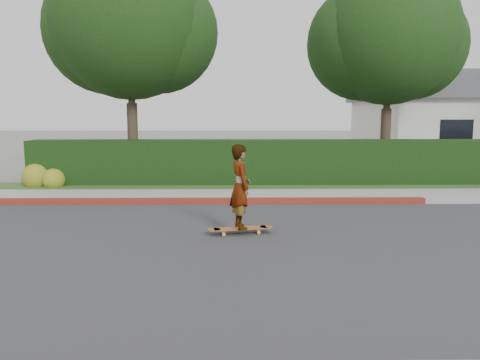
# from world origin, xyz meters

# --- Properties ---
(ground) EXTENTS (120.00, 120.00, 0.00)m
(ground) POSITION_xyz_m (0.00, 0.00, 0.00)
(ground) COLOR slate
(ground) RESTS_ON ground
(road) EXTENTS (60.00, 8.00, 0.01)m
(road) POSITION_xyz_m (0.00, 0.00, 0.01)
(road) COLOR #2D2D30
(road) RESTS_ON ground
(curb_far) EXTENTS (60.00, 0.20, 0.15)m
(curb_far) POSITION_xyz_m (0.00, 4.10, 0.07)
(curb_far) COLOR #9E9E99
(curb_far) RESTS_ON ground
(curb_red_section) EXTENTS (12.00, 0.21, 0.15)m
(curb_red_section) POSITION_xyz_m (-5.00, 4.10, 0.08)
(curb_red_section) COLOR maroon
(curb_red_section) RESTS_ON ground
(sidewalk_far) EXTENTS (60.00, 1.60, 0.12)m
(sidewalk_far) POSITION_xyz_m (0.00, 5.00, 0.06)
(sidewalk_far) COLOR gray
(sidewalk_far) RESTS_ON ground
(planting_strip) EXTENTS (60.00, 1.60, 0.10)m
(planting_strip) POSITION_xyz_m (0.00, 6.60, 0.05)
(planting_strip) COLOR #2D4C1E
(planting_strip) RESTS_ON ground
(hedge) EXTENTS (15.00, 1.00, 1.50)m
(hedge) POSITION_xyz_m (-3.00, 7.20, 0.75)
(hedge) COLOR black
(hedge) RESTS_ON ground
(flowering_shrub) EXTENTS (1.40, 1.00, 0.90)m
(flowering_shrub) POSITION_xyz_m (-10.01, 6.74, 0.33)
(flowering_shrub) COLOR #2D4C19
(flowering_shrub) RESTS_ON ground
(tree_left) EXTENTS (5.99, 5.21, 8.00)m
(tree_left) POSITION_xyz_m (-7.51, 8.69, 5.26)
(tree_left) COLOR #33261C
(tree_left) RESTS_ON ground
(tree_center) EXTENTS (5.66, 4.84, 7.44)m
(tree_center) POSITION_xyz_m (1.49, 9.19, 4.90)
(tree_center) COLOR #33261C
(tree_center) RESTS_ON ground
(house) EXTENTS (10.60, 8.60, 4.30)m
(house) POSITION_xyz_m (8.00, 16.00, 2.10)
(house) COLOR beige
(house) RESTS_ON ground
(skateboard) EXTENTS (1.31, 0.50, 0.12)m
(skateboard) POSITION_xyz_m (-3.85, 0.98, 0.11)
(skateboard) COLOR gold
(skateboard) RESTS_ON ground
(skateboarder) EXTENTS (0.53, 0.67, 1.62)m
(skateboarder) POSITION_xyz_m (-3.85, 0.98, 0.94)
(skateboarder) COLOR white
(skateboarder) RESTS_ON skateboard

